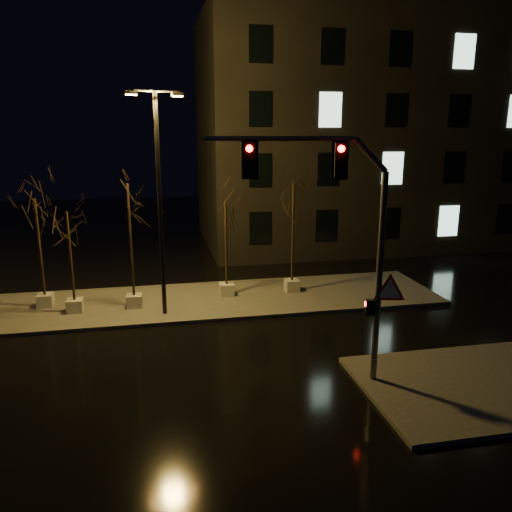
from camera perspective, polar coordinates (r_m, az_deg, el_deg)
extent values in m
plane|color=black|center=(17.56, -4.31, -11.66)|extent=(90.00, 90.00, 0.00)
cube|color=#484741|center=(23.06, -6.20, -5.11)|extent=(22.00, 5.00, 0.15)
cube|color=#484741|center=(17.13, 23.89, -13.32)|extent=(7.00, 5.00, 0.15)
cube|color=black|center=(37.27, 14.16, 13.44)|extent=(25.00, 12.00, 15.00)
cube|color=#B4B3A8|center=(23.79, -22.93, -4.69)|extent=(0.65, 0.65, 0.55)
cylinder|color=black|center=(23.19, -23.48, 0.88)|extent=(0.11, 0.11, 4.19)
cube|color=#B4B3A8|center=(22.63, -19.98, -5.34)|extent=(0.65, 0.65, 0.55)
cylinder|color=black|center=(22.05, -20.44, -0.06)|extent=(0.11, 0.11, 3.75)
cube|color=#B4B3A8|center=(22.51, -13.73, -4.99)|extent=(0.65, 0.65, 0.55)
cylinder|color=black|center=(21.80, -14.13, 1.71)|extent=(0.11, 0.11, 4.82)
cube|color=#B4B3A8|center=(23.47, -3.37, -3.81)|extent=(0.65, 0.65, 0.55)
cylinder|color=black|center=(22.90, -3.45, 1.41)|extent=(0.11, 0.11, 3.83)
cube|color=#B4B3A8|center=(24.08, 4.12, -3.36)|extent=(0.65, 0.65, 0.55)
cylinder|color=black|center=(23.43, 4.23, 2.80)|extent=(0.11, 0.11, 4.72)
cylinder|color=slate|center=(15.18, 13.88, -2.72)|extent=(0.19, 0.19, 6.37)
cylinder|color=slate|center=(14.29, 2.59, 13.24)|extent=(4.15, 1.20, 0.15)
cube|color=black|center=(14.40, 9.63, 10.75)|extent=(0.37, 0.31, 0.96)
cube|color=black|center=(14.34, -0.72, 10.93)|extent=(0.37, 0.31, 0.96)
cube|color=black|center=(15.40, 12.83, -5.74)|extent=(0.27, 0.24, 0.48)
cone|color=red|center=(15.29, 15.02, -3.92)|extent=(1.08, 0.31, 1.10)
sphere|color=#FF0C07|center=(14.58, 14.76, 11.78)|extent=(0.19, 0.19, 0.19)
cylinder|color=black|center=(20.46, -10.91, 5.42)|extent=(0.18, 0.18, 8.96)
cylinder|color=black|center=(20.30, -11.52, 18.01)|extent=(1.93, 0.57, 0.09)
cube|color=orange|center=(20.08, -14.09, 17.54)|extent=(0.50, 0.35, 0.18)
cube|color=orange|center=(20.54, -8.96, 17.69)|extent=(0.50, 0.35, 0.18)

